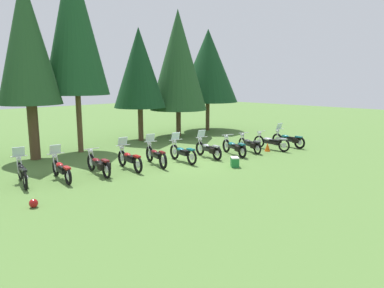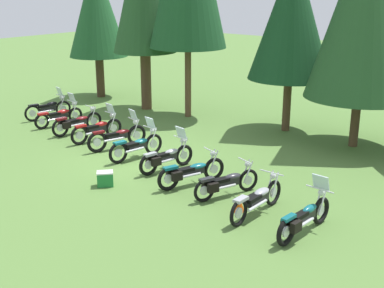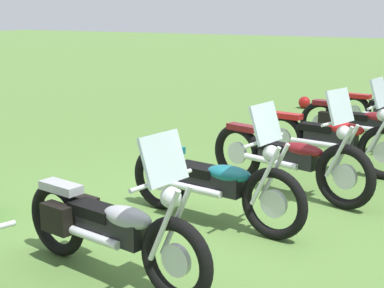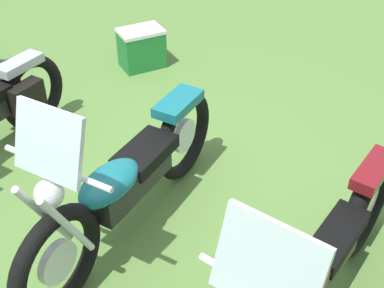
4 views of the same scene
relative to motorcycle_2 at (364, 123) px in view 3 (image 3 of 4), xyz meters
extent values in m
plane|color=#547A38|center=(4.22, -0.76, -0.45)|extent=(80.00, 80.00, 0.00)
torus|color=black|center=(-1.62, -0.50, -0.11)|extent=(0.21, 0.69, 0.68)
cylinder|color=silver|center=(-1.62, -0.50, -0.11)|extent=(0.09, 0.26, 0.26)
cube|color=#B21919|center=(-1.61, -0.43, 0.20)|extent=(0.25, 0.46, 0.08)
cylinder|color=silver|center=(-1.40, 0.09, -0.09)|extent=(0.20, 0.80, 0.08)
torus|color=black|center=(-0.10, -0.73, -0.08)|extent=(0.20, 0.76, 0.75)
cylinder|color=silver|center=(-0.10, -0.73, -0.08)|extent=(0.09, 0.29, 0.29)
cube|color=black|center=(0.00, 0.05, 0.01)|extent=(0.31, 0.80, 0.20)
ellipsoid|color=maroon|center=(0.03, 0.26, 0.13)|extent=(0.33, 0.58, 0.15)
cube|color=black|center=(-0.03, -0.17, 0.10)|extent=(0.31, 0.55, 0.10)
cube|color=maroon|center=(-0.09, -0.66, 0.28)|extent=(0.25, 0.46, 0.08)
cylinder|color=silver|center=(0.11, -0.14, -0.06)|extent=(0.18, 0.78, 0.08)
cube|color=black|center=(-0.24, -0.51, 0.02)|extent=(0.18, 0.34, 0.26)
cube|color=black|center=(0.09, -0.56, 0.02)|extent=(0.18, 0.34, 0.26)
torus|color=black|center=(1.56, 0.59, -0.08)|extent=(0.23, 0.76, 0.75)
cylinder|color=silver|center=(1.56, 0.59, -0.08)|extent=(0.09, 0.29, 0.29)
torus|color=black|center=(1.31, -0.95, -0.08)|extent=(0.23, 0.76, 0.75)
cylinder|color=silver|center=(1.31, -0.95, -0.08)|extent=(0.09, 0.29, 0.29)
cube|color=black|center=(1.43, -0.18, 0.03)|extent=(0.30, 0.79, 0.25)
ellipsoid|color=#B21919|center=(1.47, 0.03, 0.18)|extent=(0.31, 0.58, 0.19)
cube|color=black|center=(1.40, -0.39, 0.15)|extent=(0.29, 0.54, 0.10)
cube|color=#B21919|center=(1.33, -0.87, 0.27)|extent=(0.24, 0.46, 0.08)
cylinder|color=silver|center=(1.48, 0.54, 0.22)|extent=(0.10, 0.34, 0.65)
cylinder|color=silver|center=(1.62, 0.52, 0.22)|extent=(0.10, 0.34, 0.65)
cylinder|color=silver|center=(1.53, 0.45, 0.56)|extent=(0.68, 0.14, 0.04)
sphere|color=silver|center=(1.55, 0.54, 0.44)|extent=(0.19, 0.19, 0.17)
cylinder|color=silver|center=(1.52, -0.37, -0.06)|extent=(0.20, 0.77, 0.08)
cube|color=silver|center=(1.54, 0.47, 0.74)|extent=(0.46, 0.22, 0.39)
torus|color=black|center=(3.01, 0.40, -0.06)|extent=(0.34, 0.78, 0.78)
cylinder|color=silver|center=(3.01, 0.40, -0.06)|extent=(0.13, 0.30, 0.30)
torus|color=black|center=(2.54, -1.16, -0.06)|extent=(0.34, 0.78, 0.78)
cylinder|color=silver|center=(2.54, -1.16, -0.06)|extent=(0.13, 0.30, 0.30)
cube|color=black|center=(2.78, -0.38, 0.03)|extent=(0.40, 0.82, 0.21)
ellipsoid|color=maroon|center=(2.84, -0.17, 0.16)|extent=(0.37, 0.61, 0.16)
cube|color=black|center=(2.71, -0.59, 0.13)|extent=(0.34, 0.57, 0.10)
cube|color=maroon|center=(2.56, -1.08, 0.30)|extent=(0.28, 0.47, 0.08)
cylinder|color=silver|center=(2.93, 0.36, 0.23)|extent=(0.14, 0.33, 0.65)
cylinder|color=silver|center=(3.06, 0.32, 0.23)|extent=(0.14, 0.33, 0.65)
cylinder|color=silver|center=(2.97, 0.27, 0.57)|extent=(0.64, 0.22, 0.04)
sphere|color=silver|center=(3.00, 0.35, 0.45)|extent=(0.21, 0.21, 0.17)
cylinder|color=silver|center=(2.83, -0.58, -0.04)|extent=(0.31, 0.79, 0.08)
cube|color=silver|center=(2.98, 0.28, 0.75)|extent=(0.47, 0.27, 0.39)
torus|color=black|center=(4.26, -0.03, -0.08)|extent=(0.23, 0.76, 0.75)
cylinder|color=silver|center=(4.26, -0.03, -0.08)|extent=(0.10, 0.30, 0.29)
torus|color=black|center=(4.00, -1.52, -0.08)|extent=(0.23, 0.76, 0.75)
cylinder|color=silver|center=(4.00, -1.52, -0.08)|extent=(0.10, 0.30, 0.29)
cube|color=black|center=(4.13, -0.77, 0.02)|extent=(0.36, 0.78, 0.21)
ellipsoid|color=#14606B|center=(4.16, -0.57, 0.14)|extent=(0.38, 0.57, 0.16)
cube|color=black|center=(4.09, -0.98, 0.11)|extent=(0.35, 0.54, 0.10)
cube|color=#14606B|center=(4.01, -1.44, 0.28)|extent=(0.29, 0.47, 0.08)
cylinder|color=silver|center=(4.16, -0.07, 0.22)|extent=(0.10, 0.34, 0.65)
cylinder|color=silver|center=(4.33, -0.10, 0.22)|extent=(0.10, 0.34, 0.65)
cylinder|color=silver|center=(4.23, -0.16, 0.56)|extent=(0.75, 0.16, 0.04)
sphere|color=silver|center=(4.25, -0.08, 0.44)|extent=(0.20, 0.20, 0.17)
cylinder|color=silver|center=(4.25, -0.96, -0.06)|extent=(0.21, 0.75, 0.08)
cube|color=silver|center=(4.24, -0.14, 0.74)|extent=(0.46, 0.22, 0.39)
torus|color=black|center=(5.86, -0.27, -0.09)|extent=(0.25, 0.73, 0.72)
cylinder|color=silver|center=(5.86, -0.27, -0.09)|extent=(0.10, 0.28, 0.27)
torus|color=black|center=(5.58, -1.71, -0.09)|extent=(0.25, 0.73, 0.72)
cylinder|color=silver|center=(5.58, -1.71, -0.09)|extent=(0.10, 0.28, 0.27)
cube|color=black|center=(5.72, -0.99, 0.01)|extent=(0.33, 0.75, 0.23)
ellipsoid|color=#9EA0A8|center=(5.76, -0.79, 0.14)|extent=(0.34, 0.55, 0.18)
cube|color=black|center=(5.68, -1.19, 0.11)|extent=(0.31, 0.52, 0.10)
cube|color=#9EA0A8|center=(5.59, -1.63, 0.24)|extent=(0.26, 0.47, 0.08)
cylinder|color=silver|center=(5.78, -0.31, 0.20)|extent=(0.11, 0.34, 0.65)
cylinder|color=silver|center=(5.92, -0.34, 0.20)|extent=(0.11, 0.34, 0.65)
cylinder|color=silver|center=(5.83, -0.41, 0.54)|extent=(0.70, 0.17, 0.04)
sphere|color=silver|center=(5.85, -0.32, 0.42)|extent=(0.20, 0.20, 0.17)
cylinder|color=silver|center=(5.80, -1.17, -0.07)|extent=(0.22, 0.73, 0.08)
cube|color=silver|center=(5.84, -0.39, 0.72)|extent=(0.46, 0.23, 0.39)
cube|color=black|center=(5.47, -1.48, 0.01)|extent=(0.20, 0.34, 0.26)
cube|color=black|center=(5.76, -1.54, 0.01)|extent=(0.20, 0.34, 0.26)
sphere|color=maroon|center=(-3.53, -2.05, -0.32)|extent=(0.27, 0.27, 0.27)
camera|label=1|loc=(-7.59, -13.15, 3.50)|focal=33.59mm
camera|label=2|loc=(16.15, -12.92, 5.46)|focal=47.96mm
camera|label=3|loc=(9.60, 1.81, 1.87)|focal=54.59mm
camera|label=4|loc=(2.83, 1.57, 2.27)|focal=46.51mm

